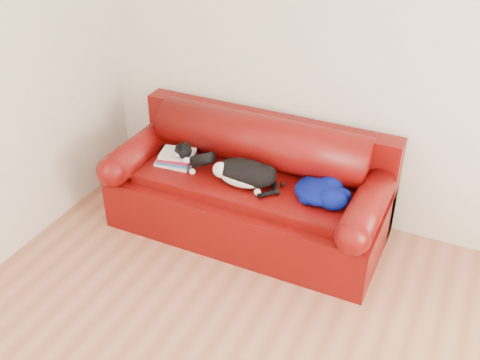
% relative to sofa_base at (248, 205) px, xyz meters
% --- Properties ---
extents(room_shell, '(4.52, 4.02, 2.61)m').
position_rel_sofa_base_xyz_m(room_shell, '(0.89, -1.48, 1.43)').
color(room_shell, beige).
rests_on(room_shell, ground).
extents(sofa_base, '(2.10, 0.90, 0.50)m').
position_rel_sofa_base_xyz_m(sofa_base, '(0.00, 0.00, 0.00)').
color(sofa_base, '#400702').
rests_on(sofa_base, ground).
extents(sofa_back, '(2.10, 1.01, 0.88)m').
position_rel_sofa_base_xyz_m(sofa_back, '(0.00, 0.24, 0.30)').
color(sofa_back, '#400702').
rests_on(sofa_back, ground).
extents(book_stack, '(0.30, 0.25, 0.10)m').
position_rel_sofa_base_xyz_m(book_stack, '(-0.59, -0.06, 0.31)').
color(book_stack, beige).
rests_on(book_stack, sofa_base).
extents(cat, '(0.67, 0.29, 0.24)m').
position_rel_sofa_base_xyz_m(cat, '(0.02, -0.11, 0.35)').
color(cat, black).
rests_on(cat, sofa_base).
extents(blanket, '(0.44, 0.41, 0.13)m').
position_rel_sofa_base_xyz_m(blanket, '(0.59, -0.04, 0.32)').
color(blanket, '#020341').
rests_on(blanket, sofa_base).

